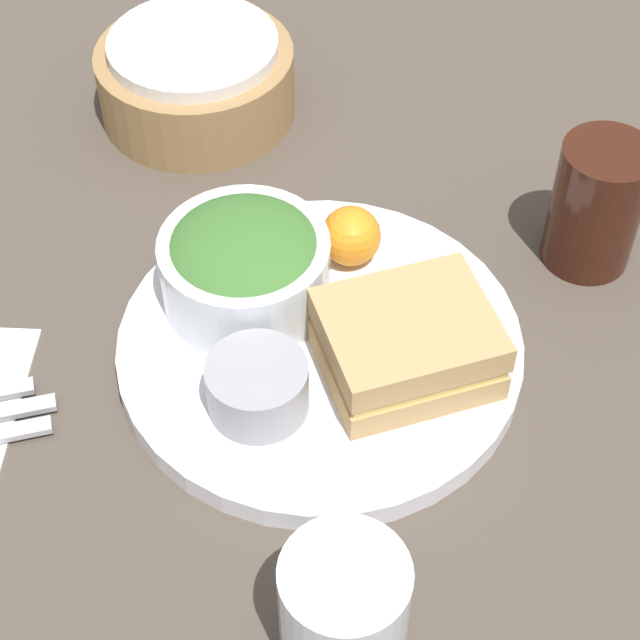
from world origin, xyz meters
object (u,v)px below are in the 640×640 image
Objects in this scene: salad_bowl at (245,263)px; water_glass at (344,613)px; dressing_cup at (257,387)px; bread_basket at (196,78)px; plate at (320,347)px; drink_glass at (596,205)px; sandwich at (407,344)px.

water_glass reaches higher than salad_bowl.
dressing_cup is 0.40× the size of bread_basket.
salad_bowl reaches higher than bread_basket.
drink_glass reaches higher than plate.
salad_bowl reaches higher than plate.
salad_bowl is (-0.11, 0.06, 0.01)m from sandwich.
plate is 2.75× the size of drink_glass.
bread_basket is (-0.32, 0.16, -0.02)m from drink_glass.
plate is 0.07m from sandwich.
water_glass is at bearing -72.79° from salad_bowl.
plate is at bearing -34.78° from salad_bowl.
plate is 2.09× the size of sandwich.
water_glass is at bearing -83.61° from plate.
bread_basket is (-0.08, 0.33, -0.00)m from dressing_cup.
salad_bowl is 1.30× the size of water_glass.
drink_glass reaches higher than dressing_cup.
dressing_cup is 0.34m from bread_basket.
salad_bowl is at bearing 107.21° from water_glass.
salad_bowl reaches higher than dressing_cup.
sandwich is 2.02× the size of dressing_cup.
water_glass reaches higher than dressing_cup.
sandwich is at bearing 79.82° from water_glass.
bread_basket is 1.82× the size of water_glass.
salad_bowl is (-0.05, 0.04, 0.04)m from plate.
sandwich is 1.47× the size of water_glass.
salad_bowl reaches higher than sandwich.
drink_glass is at bearing 29.29° from plate.
dressing_cup is (-0.04, -0.06, 0.03)m from plate.
drink_glass is (0.25, 0.07, -0.00)m from salad_bowl.
sandwich is 1.32× the size of drink_glass.
plate is 4.22× the size of dressing_cup.
salad_bowl is at bearing -163.89° from drink_glass.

